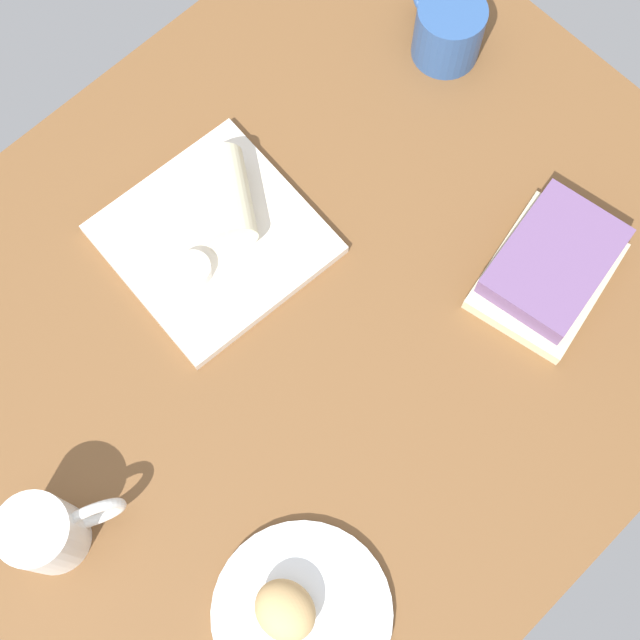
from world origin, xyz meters
TOP-DOWN VIEW (x-y plane):
  - dining_table at (0.00, 0.00)cm, footprint 110.00×90.00cm
  - round_plate at (25.96, 25.82)cm, footprint 20.47×20.47cm
  - scone_pastry at (27.08, 24.43)cm, footprint 6.39×7.31cm
  - square_plate at (2.54, -15.34)cm, footprint 26.13×26.13cm
  - sauce_cup at (7.66, -13.26)cm, footprint 4.72×4.72cm
  - breakfast_wrap at (-1.56, -17.01)cm, footprint 11.80×13.59cm
  - book_stack at (-24.90, 17.57)cm, footprint 21.01×17.26cm
  - coffee_mug at (-40.05, -15.06)cm, footprint 9.39×13.99cm
  - second_mug at (40.38, 0.33)cm, footprint 13.18×8.30cm

SIDE VIEW (x-z plane):
  - dining_table at x=0.00cm, z-range 0.00..4.00cm
  - round_plate at x=25.96cm, z-range 4.00..5.40cm
  - square_plate at x=2.54cm, z-range 4.00..5.60cm
  - book_stack at x=-24.90cm, z-range 3.88..9.42cm
  - sauce_cup at x=7.66cm, z-range 5.68..7.72cm
  - scone_pastry at x=27.08cm, z-range 5.40..10.83cm
  - coffee_mug at x=-40.05cm, z-range 4.11..13.10cm
  - breakfast_wrap at x=-1.56cm, z-range 5.60..11.87cm
  - second_mug at x=40.38cm, z-range 4.11..14.22cm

